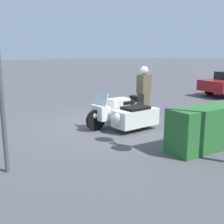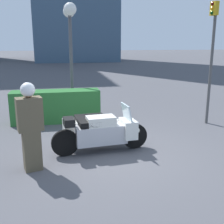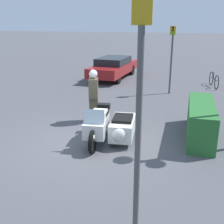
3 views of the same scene
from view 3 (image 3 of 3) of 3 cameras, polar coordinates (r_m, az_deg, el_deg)
ground_plane at (r=8.33m, az=-4.26°, el=-6.29°), size 160.00×160.00×0.00m
police_motorcycle at (r=8.27m, az=-0.13°, el=-2.96°), size 2.37×1.36×1.15m
officer_rider at (r=9.82m, az=-3.76°, el=3.56°), size 0.56×0.42×1.84m
hedge_bush_curbside at (r=9.01m, az=17.57°, el=-1.62°), size 2.88×0.75×1.05m
traffic_light_near at (r=3.86m, az=5.60°, el=3.25°), size 0.23×0.27×3.78m
traffic_light_far at (r=13.82m, az=12.06°, el=12.25°), size 0.23×0.27×3.19m
parked_car_background at (r=17.57m, az=0.28°, el=9.17°), size 4.88×2.14×1.29m
bicycle_parked at (r=16.27m, az=19.98°, el=6.11°), size 1.79×0.37×0.79m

